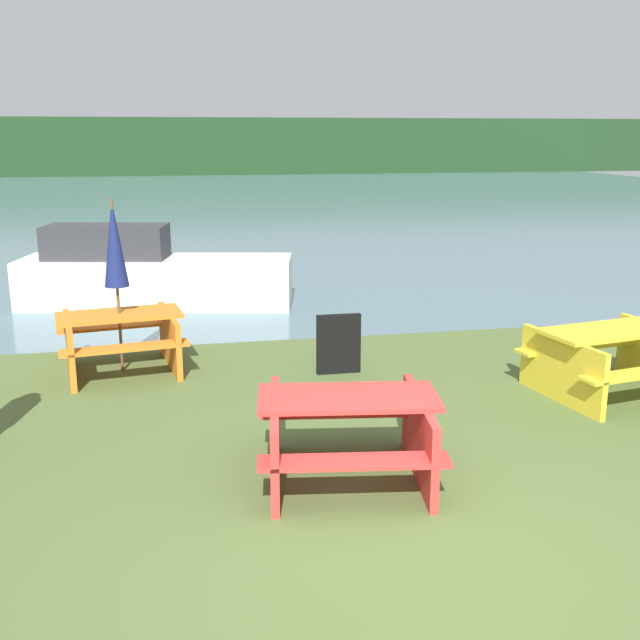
% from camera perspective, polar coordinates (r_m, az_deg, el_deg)
% --- Properties ---
extents(ground_plane, '(60.00, 60.00, 0.00)m').
position_cam_1_polar(ground_plane, '(5.62, 8.47, -17.31)').
color(ground_plane, '#516633').
extents(water, '(60.00, 50.00, 0.00)m').
position_cam_1_polar(water, '(35.50, -8.63, 9.18)').
color(water, slate).
rests_on(water, ground_plane).
extents(far_treeline, '(80.00, 1.60, 4.00)m').
position_cam_1_polar(far_treeline, '(55.38, -9.79, 12.91)').
color(far_treeline, '#1E3D1E').
rests_on(far_treeline, water).
extents(picnic_table_red, '(1.70, 1.58, 0.76)m').
position_cam_1_polar(picnic_table_red, '(6.47, 2.13, -8.36)').
color(picnic_table_red, red).
rests_on(picnic_table_red, ground_plane).
extents(picnic_table_yellow, '(1.95, 1.66, 0.77)m').
position_cam_1_polar(picnic_table_yellow, '(9.17, 21.50, -2.45)').
color(picnic_table_yellow, yellow).
rests_on(picnic_table_yellow, ground_plane).
extents(picnic_table_orange, '(1.69, 1.59, 0.75)m').
position_cam_1_polar(picnic_table_orange, '(9.66, -14.96, -1.23)').
color(picnic_table_orange, orange).
rests_on(picnic_table_orange, ground_plane).
extents(umbrella_navy, '(0.30, 0.30, 2.16)m').
position_cam_1_polar(umbrella_navy, '(9.43, -15.40, 5.59)').
color(umbrella_navy, brown).
rests_on(umbrella_navy, ground_plane).
extents(boat, '(4.78, 2.13, 1.39)m').
position_cam_1_polar(boat, '(13.28, -12.94, 3.38)').
color(boat, silver).
rests_on(boat, water).
extents(signboard, '(0.55, 0.08, 0.75)m').
position_cam_1_polar(signboard, '(9.27, 1.43, -1.84)').
color(signboard, black).
rests_on(signboard, ground_plane).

